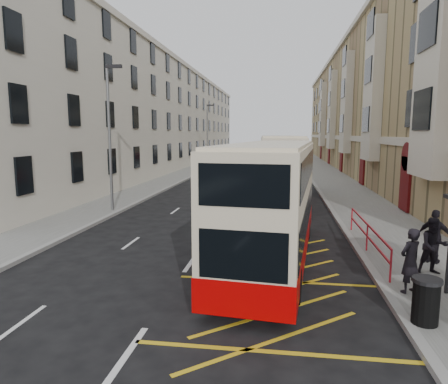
# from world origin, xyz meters

# --- Properties ---
(ground) EXTENTS (200.00, 200.00, 0.00)m
(ground) POSITION_xyz_m (0.00, 0.00, 0.00)
(ground) COLOR black
(ground) RESTS_ON ground
(pavement_right) EXTENTS (4.00, 120.00, 0.15)m
(pavement_right) POSITION_xyz_m (8.00, 30.00, 0.07)
(pavement_right) COLOR #61605C
(pavement_right) RESTS_ON ground
(pavement_left) EXTENTS (3.00, 120.00, 0.15)m
(pavement_left) POSITION_xyz_m (-7.50, 30.00, 0.07)
(pavement_left) COLOR #61605C
(pavement_left) RESTS_ON ground
(kerb_right) EXTENTS (0.25, 120.00, 0.15)m
(kerb_right) POSITION_xyz_m (6.00, 30.00, 0.07)
(kerb_right) COLOR gray
(kerb_right) RESTS_ON ground
(kerb_left) EXTENTS (0.25, 120.00, 0.15)m
(kerb_left) POSITION_xyz_m (-6.00, 30.00, 0.07)
(kerb_left) COLOR gray
(kerb_left) RESTS_ON ground
(road_markings) EXTENTS (10.00, 110.00, 0.01)m
(road_markings) POSITION_xyz_m (0.00, 45.00, 0.01)
(road_markings) COLOR silver
(road_markings) RESTS_ON ground
(terrace_right) EXTENTS (10.75, 79.00, 15.25)m
(terrace_right) POSITION_xyz_m (14.88, 45.38, 7.52)
(terrace_right) COLOR tan
(terrace_right) RESTS_ON ground
(terrace_left) EXTENTS (9.18, 79.00, 13.25)m
(terrace_left) POSITION_xyz_m (-13.43, 45.50, 6.52)
(terrace_left) COLOR beige
(terrace_left) RESTS_ON ground
(guard_railing) EXTENTS (0.06, 6.56, 1.01)m
(guard_railing) POSITION_xyz_m (6.25, 5.75, 0.86)
(guard_railing) COLOR red
(guard_railing) RESTS_ON pavement_right
(street_lamp_near) EXTENTS (0.93, 0.18, 8.00)m
(street_lamp_near) POSITION_xyz_m (-6.35, 12.00, 4.64)
(street_lamp_near) COLOR slate
(street_lamp_near) RESTS_ON pavement_left
(street_lamp_far) EXTENTS (0.93, 0.18, 8.00)m
(street_lamp_far) POSITION_xyz_m (-6.35, 42.00, 4.64)
(street_lamp_far) COLOR slate
(street_lamp_far) RESTS_ON pavement_left
(double_decker_front) EXTENTS (3.45, 10.59, 4.15)m
(double_decker_front) POSITION_xyz_m (2.77, 4.40, 2.11)
(double_decker_front) COLOR beige
(double_decker_front) RESTS_ON ground
(double_decker_rear) EXTENTS (3.03, 10.93, 4.32)m
(double_decker_rear) POSITION_xyz_m (2.97, 17.50, 2.20)
(double_decker_rear) COLOR beige
(double_decker_rear) RESTS_ON ground
(litter_bin) EXTENTS (0.65, 0.65, 1.07)m
(litter_bin) POSITION_xyz_m (6.35, -0.05, 0.70)
(litter_bin) COLOR black
(litter_bin) RESTS_ON pavement_right
(pedestrian_near) EXTENTS (0.78, 0.71, 1.79)m
(pedestrian_near) POSITION_xyz_m (6.55, 1.81, 1.05)
(pedestrian_near) COLOR black
(pedestrian_near) RESTS_ON pavement_right
(pedestrian_mid) EXTENTS (0.89, 0.71, 1.77)m
(pedestrian_mid) POSITION_xyz_m (7.73, 3.46, 1.03)
(pedestrian_mid) COLOR black
(pedestrian_mid) RESTS_ON pavement_right
(pedestrian_far) EXTENTS (1.13, 0.95, 1.81)m
(pedestrian_far) POSITION_xyz_m (8.16, 4.57, 1.06)
(pedestrian_far) COLOR black
(pedestrian_far) RESTS_ON pavement_right
(white_van) EXTENTS (3.12, 5.22, 1.36)m
(white_van) POSITION_xyz_m (-5.20, 35.19, 0.68)
(white_van) COLOR white
(white_van) RESTS_ON ground
(car_silver) EXTENTS (2.19, 3.99, 1.29)m
(car_silver) POSITION_xyz_m (-4.55, 50.02, 0.64)
(car_silver) COLOR #A0A2A8
(car_silver) RESTS_ON ground
(car_dark) EXTENTS (1.89, 4.74, 1.53)m
(car_dark) POSITION_xyz_m (-5.20, 71.71, 0.77)
(car_dark) COLOR black
(car_dark) RESTS_ON ground
(car_red) EXTENTS (2.13, 4.50, 1.27)m
(car_red) POSITION_xyz_m (4.24, 58.78, 0.63)
(car_red) COLOR #AB1125
(car_red) RESTS_ON ground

